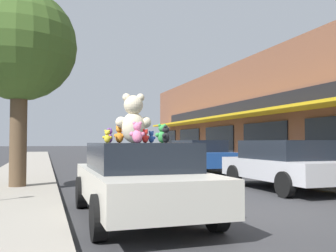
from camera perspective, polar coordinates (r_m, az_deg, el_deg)
name	(u,v)px	position (r m, az deg, el deg)	size (l,w,h in m)	color
ground_plane	(265,212)	(7.92, 14.55, -12.60)	(260.00, 260.00, 0.00)	#333335
plush_art_car	(139,177)	(7.03, -4.51, -7.79)	(2.06, 4.55, 1.39)	beige
teddy_bear_giant	(133,119)	(7.06, -5.29, 1.06)	(0.70, 0.47, 0.93)	beige
teddy_bear_brown	(139,135)	(7.25, -4.41, -1.45)	(0.18, 0.22, 0.30)	olive
teddy_bear_orange	(119,134)	(7.19, -7.41, -1.28)	(0.23, 0.22, 0.33)	orange
teddy_bear_black	(166,135)	(6.21, -0.35, -1.31)	(0.18, 0.21, 0.29)	black
teddy_bear_red	(145,136)	(5.90, -3.50, -1.57)	(0.17, 0.13, 0.22)	red
teddy_bear_purple	(109,136)	(7.01, -8.92, -1.47)	(0.17, 0.20, 0.28)	purple
teddy_bear_green	(162,134)	(6.52, -0.91, -1.18)	(0.25, 0.15, 0.33)	green
teddy_bear_pink	(137,133)	(5.83, -4.70, -1.01)	(0.25, 0.17, 0.34)	pink
teddy_bear_blue	(151,137)	(7.29, -2.56, -1.69)	(0.18, 0.12, 0.23)	blue
teddy_bear_yellow	(107,137)	(6.87, -9.24, -1.59)	(0.18, 0.12, 0.24)	yellow
parked_car_far_center	(286,163)	(11.60, 17.51, -5.42)	(2.18, 4.30, 1.46)	#B7B7BC
parked_car_far_right	(199,155)	(17.37, 4.69, -4.46)	(2.10, 4.66, 1.49)	#1E4793
street_tree	(20,46)	(11.87, -21.65, 11.21)	(3.24, 3.24, 5.70)	brown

